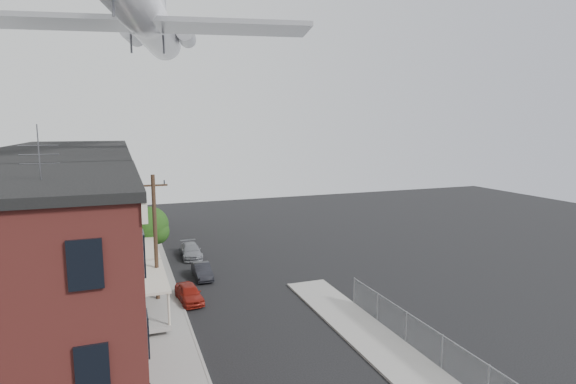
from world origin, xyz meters
The scene contains 17 objects.
sidewalk_left centered at (-5.50, 24.00, 0.06)m, with size 3.00×62.00×0.12m, color gray.
sidewalk_right centered at (5.50, 6.00, 0.06)m, with size 3.00×26.00×0.12m, color gray.
curb_left centered at (-4.05, 24.00, 0.07)m, with size 0.15×62.00×0.14m, color gray.
curb_right centered at (4.05, 6.00, 0.07)m, with size 0.15×26.00×0.14m, color gray.
corner_building centered at (-12.00, 7.00, 5.16)m, with size 10.31×12.30×12.15m.
row_house_a centered at (-11.96, 16.50, 5.13)m, with size 11.98×7.00×10.30m.
row_house_b centered at (-11.96, 23.50, 5.13)m, with size 11.98×7.00×10.30m.
row_house_c centered at (-11.96, 30.50, 5.13)m, with size 11.98×7.00×10.30m.
row_house_d centered at (-11.96, 37.50, 5.13)m, with size 11.98×7.00×10.30m.
row_house_e centered at (-11.96, 44.50, 5.13)m, with size 11.98×7.00×10.30m.
chainlink_fence centered at (7.00, 5.00, 1.00)m, with size 0.06×18.06×1.90m.
utility_pole centered at (-5.60, 18.00, 4.67)m, with size 1.80×0.26×9.00m.
street_tree centered at (-5.27, 27.92, 3.45)m, with size 3.22×3.20×5.20m.
car_near centered at (-3.50, 18.38, 0.62)m, with size 1.46×3.62×1.23m, color maroon.
car_mid centered at (-1.81, 22.97, 0.59)m, with size 1.25×3.59×1.18m, color black.
car_far centered at (-1.80, 29.20, 0.62)m, with size 1.75×4.30×1.25m, color gray.
airplane centered at (-5.21, 24.61, 20.19)m, with size 24.19×27.64×7.95m.
Camera 1 is at (-7.46, -11.86, 12.08)m, focal length 28.00 mm.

